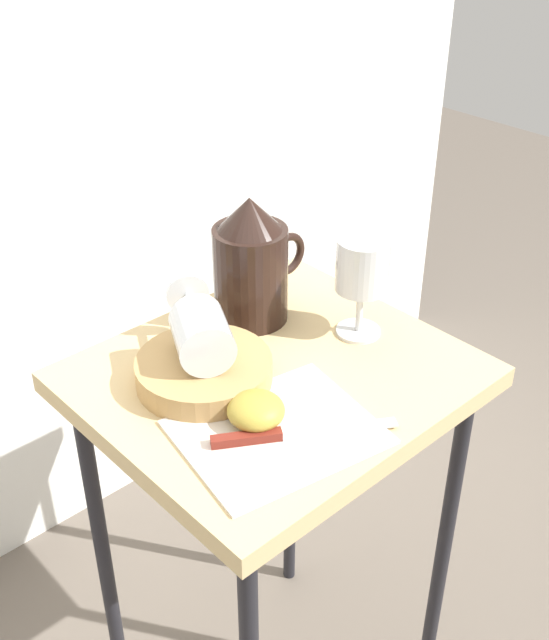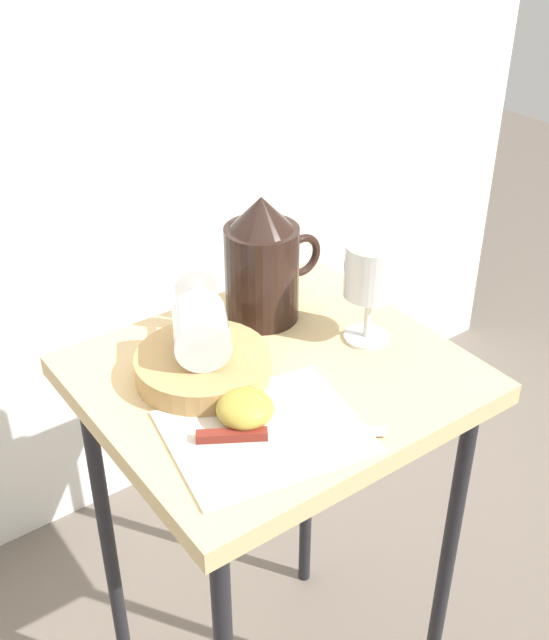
{
  "view_description": "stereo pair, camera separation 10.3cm",
  "coord_description": "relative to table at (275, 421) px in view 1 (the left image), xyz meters",
  "views": [
    {
      "loc": [
        -0.59,
        -0.64,
        1.36
      ],
      "look_at": [
        0.0,
        0.0,
        0.8
      ],
      "focal_mm": 45.1,
      "sensor_mm": 36.0,
      "label": 1
    },
    {
      "loc": [
        -0.51,
        -0.71,
        1.36
      ],
      "look_at": [
        0.0,
        0.0,
        0.8
      ],
      "focal_mm": 45.1,
      "sensor_mm": 36.0,
      "label": 2
    }
  ],
  "objects": [
    {
      "name": "pitcher",
      "position": [
        0.07,
        0.12,
        0.17
      ],
      "size": [
        0.16,
        0.11,
        0.19
      ],
      "color": "black",
      "rests_on": "table"
    },
    {
      "name": "knife",
      "position": [
        -0.09,
        -0.11,
        0.1
      ],
      "size": [
        0.2,
        0.13,
        0.01
      ],
      "color": "silver",
      "rests_on": "linen_napkin"
    },
    {
      "name": "curtain_drape",
      "position": [
        0.0,
        0.65,
        0.31
      ],
      "size": [
        2.4,
        0.03,
        1.89
      ],
      "primitive_type": "cube",
      "color": "white",
      "rests_on": "ground_plane"
    },
    {
      "name": "wine_glass_upright",
      "position": [
        0.15,
        -0.01,
        0.19
      ],
      "size": [
        0.07,
        0.07,
        0.15
      ],
      "color": "silver",
      "rests_on": "table"
    },
    {
      "name": "apple_half_left",
      "position": [
        -0.09,
        -0.07,
        0.11
      ],
      "size": [
        0.07,
        0.07,
        0.04
      ],
      "primitive_type": "ellipsoid",
      "color": "#B29938",
      "rests_on": "linen_napkin"
    },
    {
      "name": "table",
      "position": [
        0.0,
        0.0,
        0.0
      ],
      "size": [
        0.49,
        0.43,
        0.72
      ],
      "color": "tan",
      "rests_on": "ground_plane"
    },
    {
      "name": "linen_napkin",
      "position": [
        -0.09,
        -0.1,
        0.09
      ],
      "size": [
        0.26,
        0.23,
        0.0
      ],
      "primitive_type": "cube",
      "rotation": [
        0.0,
        0.0,
        -0.18
      ],
      "color": "silver",
      "rests_on": "table"
    },
    {
      "name": "wine_glass_tipped_near",
      "position": [
        -0.08,
        0.05,
        0.16
      ],
      "size": [
        0.13,
        0.17,
        0.07
      ],
      "color": "silver",
      "rests_on": "basket_tray"
    },
    {
      "name": "basket_tray",
      "position": [
        -0.09,
        0.04,
        0.11
      ],
      "size": [
        0.18,
        0.18,
        0.03
      ],
      "primitive_type": "cylinder",
      "color": "tan",
      "rests_on": "table"
    }
  ]
}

